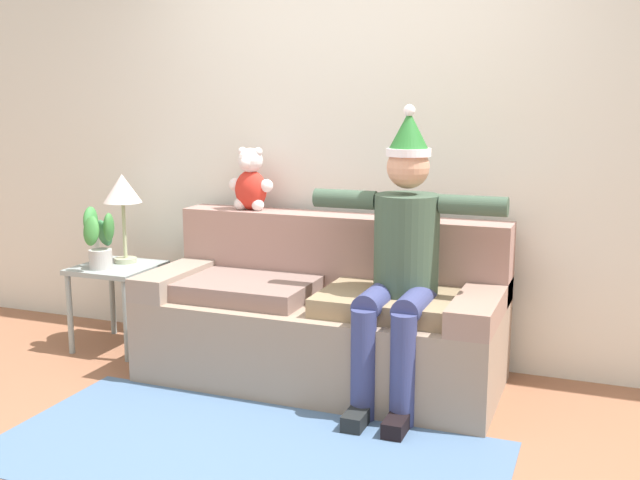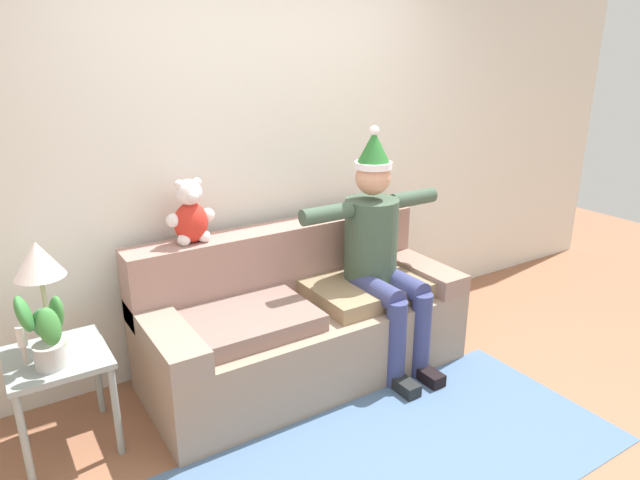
# 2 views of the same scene
# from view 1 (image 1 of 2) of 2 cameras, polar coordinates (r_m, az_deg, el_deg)

# --- Properties ---
(ground_plane) EXTENTS (10.00, 10.00, 0.00)m
(ground_plane) POSITION_cam_1_polar(r_m,az_deg,el_deg) (3.47, -6.11, -16.12)
(ground_plane) COLOR #935E43
(back_wall) EXTENTS (7.00, 0.10, 2.70)m
(back_wall) POSITION_cam_1_polar(r_m,az_deg,el_deg) (4.53, 2.66, 8.01)
(back_wall) COLOR silver
(back_wall) RESTS_ON ground_plane
(couch) EXTENTS (1.98, 0.85, 0.90)m
(couch) POSITION_cam_1_polar(r_m,az_deg,el_deg) (4.23, 0.34, -5.95)
(couch) COLOR gray
(couch) RESTS_ON ground_plane
(person_seated) EXTENTS (1.02, 0.77, 1.54)m
(person_seated) POSITION_cam_1_polar(r_m,az_deg,el_deg) (3.82, 6.27, -1.10)
(person_seated) COLOR #3C5340
(person_seated) RESTS_ON ground_plane
(teddy_bear) EXTENTS (0.29, 0.17, 0.38)m
(teddy_bear) POSITION_cam_1_polar(r_m,az_deg,el_deg) (4.54, -5.35, 4.47)
(teddy_bear) COLOR red
(teddy_bear) RESTS_ON couch
(side_table) EXTENTS (0.48, 0.49, 0.53)m
(side_table) POSITION_cam_1_polar(r_m,az_deg,el_deg) (4.88, -15.28, -2.91)
(side_table) COLOR #8F9C9B
(side_table) RESTS_ON ground_plane
(table_lamp) EXTENTS (0.24, 0.24, 0.57)m
(table_lamp) POSITION_cam_1_polar(r_m,az_deg,el_deg) (4.86, -14.91, 3.51)
(table_lamp) COLOR #AFB591
(table_lamp) RESTS_ON side_table
(potted_plant) EXTENTS (0.24, 0.25, 0.40)m
(potted_plant) POSITION_cam_1_polar(r_m,az_deg,el_deg) (4.76, -16.56, 0.08)
(potted_plant) COLOR #B6B3AE
(potted_plant) RESTS_ON side_table
(candle_tall) EXTENTS (0.04, 0.04, 0.21)m
(candle_tall) POSITION_cam_1_polar(r_m,az_deg,el_deg) (4.90, -16.80, -0.32)
(candle_tall) COLOR beige
(candle_tall) RESTS_ON side_table
(area_rug) EXTENTS (2.31, 1.13, 0.01)m
(area_rug) POSITION_cam_1_polar(r_m,az_deg,el_deg) (3.48, -5.99, -15.96)
(area_rug) COLOR slate
(area_rug) RESTS_ON ground_plane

